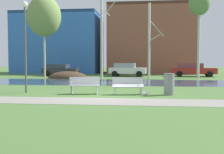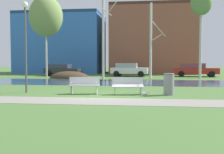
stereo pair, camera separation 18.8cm
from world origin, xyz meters
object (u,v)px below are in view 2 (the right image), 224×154
Objects in this scene: trash_bin at (169,84)px; parked_sedan_second_white at (129,69)px; streetlamp at (25,31)px; parked_hatch_third_red at (195,70)px; seagull at (145,93)px; parked_van_nearest_dark at (62,70)px; bench_right at (128,85)px; bench_left at (84,85)px.

parked_sedan_second_white is (-3.09, 17.08, 0.22)m from trash_bin.
parked_hatch_third_red is (11.74, 17.29, -2.52)m from streetlamp.
seagull is 0.10× the size of parked_van_nearest_dark.
trash_bin is 0.22× the size of streetlamp.
bench_right is 3.84× the size of seagull.
parked_hatch_third_red is at bearing 76.56° from trash_bin.
streetlamp is 1.16× the size of parked_sedan_second_white.
trash_bin is at bearing -57.68° from parked_van_nearest_dark.
parked_hatch_third_red is (8.51, 17.47, 0.31)m from bench_left.
bench_left is at bearing -69.32° from parked_van_nearest_dark.
trash_bin is 0.26× the size of parked_van_nearest_dark.
bench_left is 4.34m from trash_bin.
trash_bin is at bearing -103.44° from parked_hatch_third_red.
parked_sedan_second_white is at bearing 75.16° from streetlamp.
seagull is 0.09× the size of parked_hatch_third_red.
bench_left is 2.27m from bench_right.
bench_left is 0.34× the size of streetlamp.
bench_right is 0.39× the size of parked_sedan_second_white.
bench_left is 4.29m from streetlamp.
parked_van_nearest_dark is 1.00× the size of parked_sedan_second_white.
bench_left is 3.23m from seagull.
streetlamp is at bearing 178.17° from bench_right.
parked_hatch_third_red is (4.17, 17.45, 0.22)m from trash_bin.
parked_van_nearest_dark is at bearing 110.68° from bench_left.
parked_van_nearest_dark reaches higher than seagull.
bench_left is at bearing -179.77° from trash_bin.
streetlamp reaches higher than parked_hatch_third_red.
streetlamp reaches higher than parked_van_nearest_dark.
bench_right is at bearing -86.61° from parked_sedan_second_white.
trash_bin is 17.36m from parked_sedan_second_white.
parked_van_nearest_dark reaches higher than trash_bin.
parked_sedan_second_white is 7.26m from parked_hatch_third_red.
parked_sedan_second_white is (4.48, 16.92, -2.51)m from streetlamp.
trash_bin is 1.36m from seagull.
parked_van_nearest_dark reaches higher than bench_left.
parked_sedan_second_white reaches higher than bench_right.
trash_bin is at bearing -1.20° from streetlamp.
bench_right is 1.51× the size of trash_bin.
bench_right is at bearing -109.66° from parked_hatch_third_red.
bench_left is 18.21m from parked_van_nearest_dark.
streetlamp is (-7.57, 0.16, 2.73)m from trash_bin.
bench_right is at bearing -1.83° from streetlamp.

